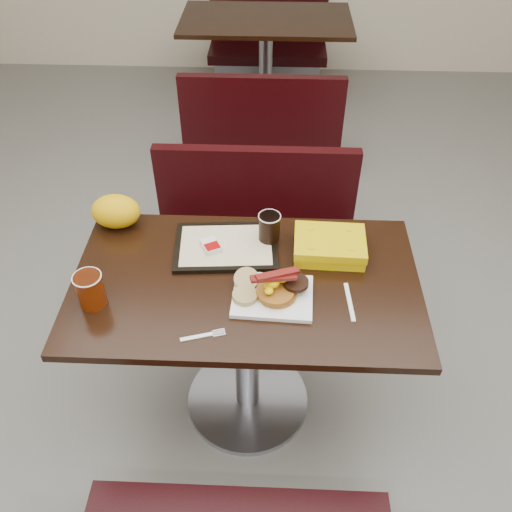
{
  "coord_description": "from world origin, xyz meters",
  "views": [
    {
      "loc": [
        0.09,
        -1.32,
        2.07
      ],
      "look_at": [
        0.03,
        0.05,
        0.82
      ],
      "focal_mm": 37.95,
      "sensor_mm": 36.0,
      "label": 1
    }
  ],
  "objects_px": {
    "table_near": "(247,348)",
    "platter": "(273,296)",
    "hashbrown_sleeve_left": "(211,246)",
    "pancake_stack": "(277,292)",
    "fork": "(196,337)",
    "table_far": "(266,70)",
    "tray": "(226,247)",
    "bench_far_n": "(268,37)",
    "paper_bag": "(116,211)",
    "coffee_cup_far": "(269,227)",
    "coffee_cup_near": "(90,290)",
    "bench_far_s": "(263,117)",
    "bench_near_n": "(255,235)",
    "clamshell": "(329,246)",
    "knife": "(350,302)"
  },
  "relations": [
    {
      "from": "platter",
      "to": "bench_far_s",
      "type": "bearing_deg",
      "value": 95.58
    },
    {
      "from": "coffee_cup_far",
      "to": "bench_far_s",
      "type": "bearing_deg",
      "value": 92.56
    },
    {
      "from": "bench_near_n",
      "to": "bench_far_s",
      "type": "distance_m",
      "value": 1.2
    },
    {
      "from": "hashbrown_sleeve_left",
      "to": "table_far",
      "type": "bearing_deg",
      "value": 58.95
    },
    {
      "from": "table_far",
      "to": "tray",
      "type": "relative_size",
      "value": 3.23
    },
    {
      "from": "bench_near_n",
      "to": "coffee_cup_far",
      "type": "bearing_deg",
      "value": -81.31
    },
    {
      "from": "bench_far_n",
      "to": "coffee_cup_far",
      "type": "bearing_deg",
      "value": -88.6
    },
    {
      "from": "tray",
      "to": "paper_bag",
      "type": "bearing_deg",
      "value": 159.96
    },
    {
      "from": "coffee_cup_near",
      "to": "fork",
      "type": "height_order",
      "value": "coffee_cup_near"
    },
    {
      "from": "pancake_stack",
      "to": "knife",
      "type": "bearing_deg",
      "value": -2.19
    },
    {
      "from": "table_near",
      "to": "platter",
      "type": "height_order",
      "value": "platter"
    },
    {
      "from": "paper_bag",
      "to": "clamshell",
      "type": "bearing_deg",
      "value": -9.29
    },
    {
      "from": "pancake_stack",
      "to": "fork",
      "type": "distance_m",
      "value": 0.31
    },
    {
      "from": "table_far",
      "to": "bench_far_n",
      "type": "bearing_deg",
      "value": 90.0
    },
    {
      "from": "table_near",
      "to": "hashbrown_sleeve_left",
      "type": "distance_m",
      "value": 0.45
    },
    {
      "from": "table_near",
      "to": "table_far",
      "type": "height_order",
      "value": "same"
    },
    {
      "from": "table_near",
      "to": "pancake_stack",
      "type": "bearing_deg",
      "value": -36.8
    },
    {
      "from": "pancake_stack",
      "to": "paper_bag",
      "type": "bearing_deg",
      "value": 149.48
    },
    {
      "from": "bench_near_n",
      "to": "coffee_cup_far",
      "type": "xyz_separation_m",
      "value": [
        0.08,
        -0.5,
        0.46
      ]
    },
    {
      "from": "table_near",
      "to": "platter",
      "type": "xyz_separation_m",
      "value": [
        0.09,
        -0.08,
        0.38
      ]
    },
    {
      "from": "pancake_stack",
      "to": "coffee_cup_far",
      "type": "relative_size",
      "value": 1.24
    },
    {
      "from": "platter",
      "to": "pancake_stack",
      "type": "distance_m",
      "value": 0.03
    },
    {
      "from": "knife",
      "to": "table_far",
      "type": "bearing_deg",
      "value": -176.49
    },
    {
      "from": "pancake_stack",
      "to": "coffee_cup_far",
      "type": "bearing_deg",
      "value": 96.54
    },
    {
      "from": "bench_far_n",
      "to": "paper_bag",
      "type": "distance_m",
      "value": 3.09
    },
    {
      "from": "table_far",
      "to": "clamshell",
      "type": "height_order",
      "value": "clamshell"
    },
    {
      "from": "coffee_cup_near",
      "to": "paper_bag",
      "type": "height_order",
      "value": "paper_bag"
    },
    {
      "from": "table_far",
      "to": "platter",
      "type": "xyz_separation_m",
      "value": [
        0.09,
        -2.68,
        0.38
      ]
    },
    {
      "from": "table_near",
      "to": "bench_far_s",
      "type": "distance_m",
      "value": 1.9
    },
    {
      "from": "fork",
      "to": "knife",
      "type": "relative_size",
      "value": 0.83
    },
    {
      "from": "bench_far_n",
      "to": "fork",
      "type": "bearing_deg",
      "value": -92.23
    },
    {
      "from": "bench_near_n",
      "to": "knife",
      "type": "bearing_deg",
      "value": -66.16
    },
    {
      "from": "fork",
      "to": "tray",
      "type": "distance_m",
      "value": 0.42
    },
    {
      "from": "coffee_cup_near",
      "to": "coffee_cup_far",
      "type": "bearing_deg",
      "value": 30.25
    },
    {
      "from": "clamshell",
      "to": "bench_far_s",
      "type": "bearing_deg",
      "value": 101.58
    },
    {
      "from": "fork",
      "to": "clamshell",
      "type": "distance_m",
      "value": 0.6
    },
    {
      "from": "tray",
      "to": "hashbrown_sleeve_left",
      "type": "height_order",
      "value": "hashbrown_sleeve_left"
    },
    {
      "from": "hashbrown_sleeve_left",
      "to": "coffee_cup_far",
      "type": "distance_m",
      "value": 0.22
    },
    {
      "from": "coffee_cup_far",
      "to": "table_near",
      "type": "bearing_deg",
      "value": -110.46
    },
    {
      "from": "table_near",
      "to": "bench_near_n",
      "type": "distance_m",
      "value": 0.7
    },
    {
      "from": "table_far",
      "to": "coffee_cup_near",
      "type": "xyz_separation_m",
      "value": [
        -0.49,
        -2.73,
        0.44
      ]
    },
    {
      "from": "bench_near_n",
      "to": "fork",
      "type": "relative_size",
      "value": 7.05
    },
    {
      "from": "platter",
      "to": "tray",
      "type": "height_order",
      "value": "tray"
    },
    {
      "from": "table_far",
      "to": "fork",
      "type": "relative_size",
      "value": 8.46
    },
    {
      "from": "knife",
      "to": "hashbrown_sleeve_left",
      "type": "height_order",
      "value": "hashbrown_sleeve_left"
    },
    {
      "from": "hashbrown_sleeve_left",
      "to": "bench_near_n",
      "type": "bearing_deg",
      "value": 48.57
    },
    {
      "from": "hashbrown_sleeve_left",
      "to": "paper_bag",
      "type": "bearing_deg",
      "value": 131.47
    },
    {
      "from": "coffee_cup_near",
      "to": "tray",
      "type": "xyz_separation_m",
      "value": [
        0.41,
        0.29,
        -0.05
      ]
    },
    {
      "from": "fork",
      "to": "coffee_cup_far",
      "type": "xyz_separation_m",
      "value": [
        0.21,
        0.46,
        0.07
      ]
    },
    {
      "from": "platter",
      "to": "clamshell",
      "type": "relative_size",
      "value": 1.04
    }
  ]
}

